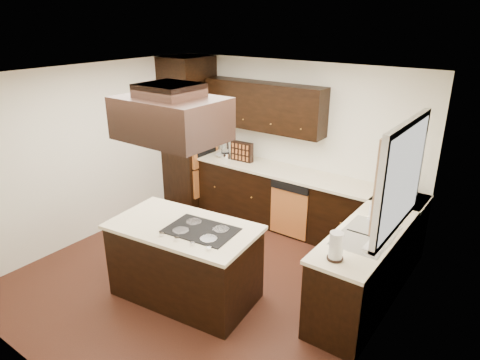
# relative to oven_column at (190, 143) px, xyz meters

# --- Properties ---
(floor) EXTENTS (4.20, 4.20, 0.02)m
(floor) POSITION_rel_oven_column_xyz_m (1.78, -1.71, -1.07)
(floor) COLOR #572B1C
(floor) RESTS_ON ground
(ceiling) EXTENTS (4.20, 4.20, 0.02)m
(ceiling) POSITION_rel_oven_column_xyz_m (1.78, -1.71, 1.45)
(ceiling) COLOR silver
(ceiling) RESTS_ON ground
(wall_back) EXTENTS (4.20, 0.02, 2.50)m
(wall_back) POSITION_rel_oven_column_xyz_m (1.78, 0.40, 0.19)
(wall_back) COLOR white
(wall_back) RESTS_ON ground
(wall_front) EXTENTS (4.20, 0.02, 2.50)m
(wall_front) POSITION_rel_oven_column_xyz_m (1.78, -3.81, 0.19)
(wall_front) COLOR white
(wall_front) RESTS_ON ground
(wall_left) EXTENTS (0.02, 4.20, 2.50)m
(wall_left) POSITION_rel_oven_column_xyz_m (-0.33, -1.71, 0.19)
(wall_left) COLOR white
(wall_left) RESTS_ON ground
(wall_right) EXTENTS (0.02, 4.20, 2.50)m
(wall_right) POSITION_rel_oven_column_xyz_m (3.88, -1.71, 0.19)
(wall_right) COLOR white
(wall_right) RESTS_ON ground
(oven_column) EXTENTS (0.65, 0.75, 2.12)m
(oven_column) POSITION_rel_oven_column_xyz_m (0.00, 0.00, 0.00)
(oven_column) COLOR black
(oven_column) RESTS_ON floor
(wall_oven_face) EXTENTS (0.05, 0.62, 0.78)m
(wall_oven_face) POSITION_rel_oven_column_xyz_m (0.35, 0.00, 0.06)
(wall_oven_face) COLOR #CB7333
(wall_oven_face) RESTS_ON oven_column
(base_cabinets_back) EXTENTS (2.93, 0.60, 0.88)m
(base_cabinets_back) POSITION_rel_oven_column_xyz_m (1.81, 0.09, -0.62)
(base_cabinets_back) COLOR black
(base_cabinets_back) RESTS_ON floor
(base_cabinets_right) EXTENTS (0.60, 2.40, 0.88)m
(base_cabinets_right) POSITION_rel_oven_column_xyz_m (3.58, -0.80, -0.62)
(base_cabinets_right) COLOR black
(base_cabinets_right) RESTS_ON floor
(countertop_back) EXTENTS (2.93, 0.63, 0.04)m
(countertop_back) POSITION_rel_oven_column_xyz_m (1.81, 0.08, -0.16)
(countertop_back) COLOR #F6EBC3
(countertop_back) RESTS_ON base_cabinets_back
(countertop_right) EXTENTS (0.63, 2.40, 0.04)m
(countertop_right) POSITION_rel_oven_column_xyz_m (3.56, -0.80, -0.16)
(countertop_right) COLOR #F6EBC3
(countertop_right) RESTS_ON base_cabinets_right
(upper_cabinets) EXTENTS (2.00, 0.34, 0.72)m
(upper_cabinets) POSITION_rel_oven_column_xyz_m (1.34, 0.23, 0.75)
(upper_cabinets) COLOR black
(upper_cabinets) RESTS_ON wall_back
(dishwasher_front) EXTENTS (0.60, 0.05, 0.72)m
(dishwasher_front) POSITION_rel_oven_column_xyz_m (2.10, -0.20, -0.66)
(dishwasher_front) COLOR #CB7333
(dishwasher_front) RESTS_ON floor
(window_frame) EXTENTS (0.06, 1.32, 1.12)m
(window_frame) POSITION_rel_oven_column_xyz_m (3.85, -1.16, 0.59)
(window_frame) COLOR silver
(window_frame) RESTS_ON wall_right
(window_pane) EXTENTS (0.00, 1.20, 1.00)m
(window_pane) POSITION_rel_oven_column_xyz_m (3.87, -1.16, 0.59)
(window_pane) COLOR white
(window_pane) RESTS_ON wall_right
(curtain_left) EXTENTS (0.02, 0.34, 0.90)m
(curtain_left) POSITION_rel_oven_column_xyz_m (3.79, -1.57, 0.64)
(curtain_left) COLOR beige
(curtain_left) RESTS_ON wall_right
(curtain_right) EXTENTS (0.02, 0.34, 0.90)m
(curtain_right) POSITION_rel_oven_column_xyz_m (3.79, -0.74, 0.64)
(curtain_right) COLOR beige
(curtain_right) RESTS_ON wall_right
(sink_rim) EXTENTS (0.52, 0.84, 0.01)m
(sink_rim) POSITION_rel_oven_column_xyz_m (3.58, -1.16, -0.14)
(sink_rim) COLOR silver
(sink_rim) RESTS_ON countertop_right
(island) EXTENTS (1.69, 1.05, 0.88)m
(island) POSITION_rel_oven_column_xyz_m (1.84, -2.13, -0.62)
(island) COLOR black
(island) RESTS_ON floor
(island_top) EXTENTS (1.75, 1.12, 0.04)m
(island_top) POSITION_rel_oven_column_xyz_m (1.84, -2.13, -0.16)
(island_top) COLOR #F6EBC3
(island_top) RESTS_ON island
(cooktop) EXTENTS (0.81, 0.59, 0.01)m
(cooktop) POSITION_rel_oven_column_xyz_m (2.08, -2.11, -0.13)
(cooktop) COLOR black
(cooktop) RESTS_ON island_top
(range_hood) EXTENTS (1.05, 0.72, 0.42)m
(range_hood) POSITION_rel_oven_column_xyz_m (1.88, -2.25, 1.10)
(range_hood) COLOR black
(range_hood) RESTS_ON ceiling
(hood_duct) EXTENTS (0.55, 0.50, 0.13)m
(hood_duct) POSITION_rel_oven_column_xyz_m (1.88, -2.25, 1.38)
(hood_duct) COLOR black
(hood_duct) RESTS_ON ceiling
(blender_base) EXTENTS (0.15, 0.15, 0.10)m
(blender_base) POSITION_rel_oven_column_xyz_m (0.78, -0.01, -0.09)
(blender_base) COLOR silver
(blender_base) RESTS_ON countertop_back
(blender_pitcher) EXTENTS (0.13, 0.13, 0.26)m
(blender_pitcher) POSITION_rel_oven_column_xyz_m (0.78, -0.01, 0.09)
(blender_pitcher) COLOR silver
(blender_pitcher) RESTS_ON blender_base
(spice_rack) EXTENTS (0.38, 0.11, 0.31)m
(spice_rack) POSITION_rel_oven_column_xyz_m (1.05, 0.08, 0.02)
(spice_rack) COLOR black
(spice_rack) RESTS_ON countertop_back
(mixing_bowl) EXTENTS (0.27, 0.27, 0.06)m
(mixing_bowl) POSITION_rel_oven_column_xyz_m (0.68, 0.06, -0.11)
(mixing_bowl) COLOR silver
(mixing_bowl) RESTS_ON countertop_back
(soap_bottle) EXTENTS (0.12, 0.12, 0.20)m
(soap_bottle) POSITION_rel_oven_column_xyz_m (3.47, -0.65, -0.04)
(soap_bottle) COLOR silver
(soap_bottle) RESTS_ON countertop_right
(paper_towel) EXTENTS (0.15, 0.15, 0.29)m
(paper_towel) POSITION_rel_oven_column_xyz_m (3.50, -1.79, 0.00)
(paper_towel) COLOR silver
(paper_towel) RESTS_ON countertop_right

